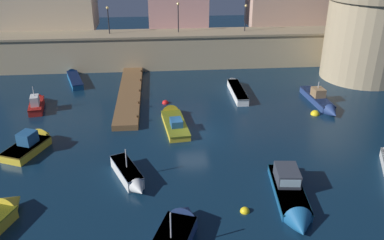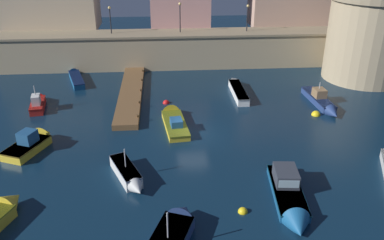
{
  "view_description": "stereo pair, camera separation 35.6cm",
  "coord_description": "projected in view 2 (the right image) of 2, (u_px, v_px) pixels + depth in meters",
  "views": [
    {
      "loc": [
        -2.57,
        -29.26,
        15.17
      ],
      "look_at": [
        0.0,
        0.56,
        1.05
      ],
      "focal_mm": 37.93,
      "sensor_mm": 36.0,
      "label": 1
    },
    {
      "loc": [
        -2.22,
        -29.29,
        15.17
      ],
      "look_at": [
        0.0,
        0.56,
        1.05
      ],
      "focal_mm": 37.93,
      "sensor_mm": 36.0,
      "label": 2
    }
  ],
  "objects": [
    {
      "name": "mooring_buoy_0",
      "position": [
        243.0,
        212.0,
        23.99
      ],
      "size": [
        0.58,
        0.58,
        0.58
      ],
      "primitive_type": "sphere",
      "color": "yellow",
      "rests_on": "ground"
    },
    {
      "name": "moored_boat_9",
      "position": [
        173.0,
        119.0,
        35.01
      ],
      "size": [
        2.38,
        6.7,
        1.61
      ],
      "rotation": [
        0.0,
        0.0,
        1.69
      ],
      "color": "gold",
      "rests_on": "ground"
    },
    {
      "name": "fortress_tower",
      "position": [
        369.0,
        36.0,
        43.58
      ],
      "size": [
        9.48,
        9.48,
        9.39
      ],
      "color": "tan",
      "rests_on": "ground"
    },
    {
      "name": "moored_boat_1",
      "position": [
        237.0,
        89.0,
        41.31
      ],
      "size": [
        1.15,
        7.13,
        1.05
      ],
      "rotation": [
        0.0,
        0.0,
        1.57
      ],
      "color": "white",
      "rests_on": "ground"
    },
    {
      "name": "quay_wall",
      "position": [
        181.0,
        49.0,
        48.9
      ],
      "size": [
        42.7,
        4.27,
        4.11
      ],
      "color": "tan",
      "rests_on": "ground"
    },
    {
      "name": "moored_boat_5",
      "position": [
        290.0,
        198.0,
        24.52
      ],
      "size": [
        2.4,
        6.98,
        1.96
      ],
      "rotation": [
        0.0,
        0.0,
        -1.67
      ],
      "color": "#195689",
      "rests_on": "ground"
    },
    {
      "name": "quay_lamp_1",
      "position": [
        180.0,
        13.0,
        47.05
      ],
      "size": [
        0.32,
        0.32,
        3.44
      ],
      "color": "black",
      "rests_on": "quay_wall"
    },
    {
      "name": "moored_boat_6",
      "position": [
        76.0,
        77.0,
        44.85
      ],
      "size": [
        2.97,
        6.51,
        1.06
      ],
      "rotation": [
        0.0,
        0.0,
        1.87
      ],
      "color": "#195689",
      "rests_on": "ground"
    },
    {
      "name": "pier_dock",
      "position": [
        131.0,
        94.0,
        40.54
      ],
      "size": [
        2.18,
        15.46,
        0.7
      ],
      "color": "brown",
      "rests_on": "ground"
    },
    {
      "name": "moored_boat_7",
      "position": [
        173.0,
        234.0,
        21.65
      ],
      "size": [
        3.59,
        5.86,
        2.79
      ],
      "rotation": [
        0.0,
        0.0,
        1.21
      ],
      "color": "navy",
      "rests_on": "ground"
    },
    {
      "name": "moored_boat_10",
      "position": [
        322.0,
        102.0,
        38.22
      ],
      "size": [
        1.61,
        6.94,
        2.31
      ],
      "rotation": [
        0.0,
        0.0,
        -1.51
      ],
      "color": "navy",
      "rests_on": "ground"
    },
    {
      "name": "moored_boat_2",
      "position": [
        33.0,
        142.0,
        30.95
      ],
      "size": [
        3.43,
        4.96,
        2.1
      ],
      "rotation": [
        0.0,
        0.0,
        1.17
      ],
      "color": "gold",
      "rests_on": "ground"
    },
    {
      "name": "moored_boat_8",
      "position": [
        38.0,
        102.0,
        37.97
      ],
      "size": [
        1.87,
        4.57,
        2.62
      ],
      "rotation": [
        0.0,
        0.0,
        1.74
      ],
      "color": "red",
      "rests_on": "ground"
    },
    {
      "name": "quay_lamp_0",
      "position": [
        110.0,
        15.0,
        46.59
      ],
      "size": [
        0.32,
        0.32,
        3.1
      ],
      "color": "black",
      "rests_on": "quay_wall"
    },
    {
      "name": "moored_boat_3",
      "position": [
        128.0,
        175.0,
        26.79
      ],
      "size": [
        2.81,
        4.77,
        2.29
      ],
      "rotation": [
        0.0,
        0.0,
        -1.18
      ],
      "color": "silver",
      "rests_on": "ground"
    },
    {
      "name": "mooring_buoy_2",
      "position": [
        166.0,
        103.0,
        38.99
      ],
      "size": [
        0.65,
        0.65,
        0.65
      ],
      "primitive_type": "sphere",
      "color": "red",
      "rests_on": "ground"
    },
    {
      "name": "mooring_buoy_1",
      "position": [
        316.0,
        115.0,
        36.5
      ],
      "size": [
        0.8,
        0.8,
        0.8
      ],
      "primitive_type": "sphere",
      "color": "yellow",
      "rests_on": "ground"
    },
    {
      "name": "ground_plane",
      "position": [
        193.0,
        134.0,
        33.04
      ],
      "size": [
        99.46,
        99.46,
        0.0
      ],
      "primitive_type": "plane",
      "color": "#0C2338"
    },
    {
      "name": "quay_lamp_2",
      "position": [
        248.0,
        13.0,
        47.67
      ],
      "size": [
        0.32,
        0.32,
        3.1
      ],
      "color": "black",
      "rests_on": "quay_wall"
    }
  ]
}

